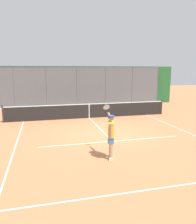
# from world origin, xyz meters

# --- Properties ---
(ground_plane) EXTENTS (60.00, 60.00, 0.00)m
(ground_plane) POSITION_xyz_m (0.00, 0.00, 0.00)
(ground_plane) COLOR #C67A4C
(court_line_markings) EXTENTS (8.35, 9.23, 0.01)m
(court_line_markings) POSITION_xyz_m (0.00, 1.59, 0.00)
(court_line_markings) COLOR white
(court_line_markings) RESTS_ON ground
(fence_backdrop) EXTENTS (18.38, 1.37, 3.45)m
(fence_backdrop) POSITION_xyz_m (-0.00, -9.41, 1.71)
(fence_backdrop) COLOR #565B60
(fence_backdrop) RESTS_ON ground
(tennis_net) EXTENTS (10.73, 0.09, 1.07)m
(tennis_net) POSITION_xyz_m (0.00, -3.81, 0.49)
(tennis_net) COLOR #2D2D2D
(tennis_net) RESTS_ON ground
(tennis_player) EXTENTS (0.39, 1.36, 1.88)m
(tennis_player) POSITION_xyz_m (0.67, 3.07, 0.92)
(tennis_player) COLOR silver
(tennis_player) RESTS_ON ground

